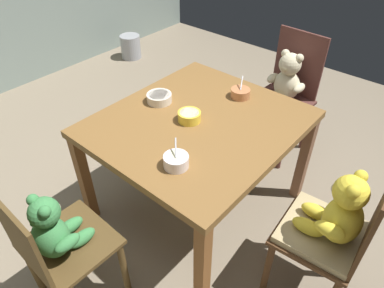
# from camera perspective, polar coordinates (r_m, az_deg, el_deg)

# --- Properties ---
(ground_plane) EXTENTS (5.20, 5.20, 0.04)m
(ground_plane) POSITION_cam_1_polar(r_m,az_deg,el_deg) (2.48, 0.89, -10.07)
(ground_plane) COLOR #7C6E59
(dining_table) EXTENTS (1.14, 1.02, 0.71)m
(dining_table) POSITION_cam_1_polar(r_m,az_deg,el_deg) (2.04, 1.07, 2.05)
(dining_table) COLOR brown
(dining_table) RESTS_ON ground_plane
(teddy_chair_near_right) EXTENTS (0.43, 0.44, 0.93)m
(teddy_chair_near_right) POSITION_cam_1_polar(r_m,az_deg,el_deg) (2.74, 15.09, 9.18)
(teddy_chair_near_right) COLOR #502B26
(teddy_chair_near_right) RESTS_ON ground_plane
(teddy_chair_near_left) EXTENTS (0.39, 0.40, 0.83)m
(teddy_chair_near_left) POSITION_cam_1_polar(r_m,az_deg,el_deg) (1.75, -21.39, -14.16)
(teddy_chair_near_left) COLOR #4F3A1C
(teddy_chair_near_left) RESTS_ON ground_plane
(teddy_chair_near_front) EXTENTS (0.42, 0.42, 0.91)m
(teddy_chair_near_front) POSITION_cam_1_polar(r_m,az_deg,el_deg) (1.77, 22.35, -11.89)
(teddy_chair_near_front) COLOR #4C301A
(teddy_chair_near_front) RESTS_ON ground_plane
(porridge_bowl_terracotta_near_right) EXTENTS (0.12, 0.12, 0.12)m
(porridge_bowl_terracotta_near_right) POSITION_cam_1_polar(r_m,az_deg,el_deg) (2.22, 7.90, 8.28)
(porridge_bowl_terracotta_near_right) COLOR #BC7448
(porridge_bowl_terracotta_near_right) RESTS_ON dining_table
(porridge_bowl_white_near_left) EXTENTS (0.12, 0.12, 0.12)m
(porridge_bowl_white_near_left) POSITION_cam_1_polar(r_m,az_deg,el_deg) (1.67, -2.62, -2.78)
(porridge_bowl_white_near_left) COLOR silver
(porridge_bowl_white_near_left) RESTS_ON dining_table
(porridge_bowl_cream_far_center) EXTENTS (0.15, 0.15, 0.05)m
(porridge_bowl_cream_far_center) POSITION_cam_1_polar(r_m,az_deg,el_deg) (2.16, -5.30, 7.58)
(porridge_bowl_cream_far_center) COLOR beige
(porridge_bowl_cream_far_center) RESTS_ON dining_table
(porridge_bowl_yellow_center) EXTENTS (0.13, 0.13, 0.06)m
(porridge_bowl_yellow_center) POSITION_cam_1_polar(r_m,az_deg,el_deg) (1.98, -0.44, 4.56)
(porridge_bowl_yellow_center) COLOR yellow
(porridge_bowl_yellow_center) RESTS_ON dining_table
(metal_pail) EXTENTS (0.24, 0.24, 0.27)m
(metal_pail) POSITION_cam_1_polar(r_m,az_deg,el_deg) (4.44, -10.00, 15.39)
(metal_pail) COLOR #93969B
(metal_pail) RESTS_ON ground_plane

